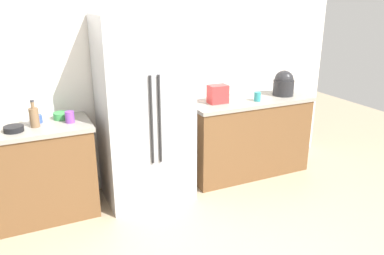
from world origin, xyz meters
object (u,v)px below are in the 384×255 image
Objects in this scene: cup_b at (257,97)px; bowl_c at (61,116)px; rice_cooker at (284,84)px; cup_a at (37,119)px; bowl_a at (14,129)px; bottle_b at (34,117)px; refrigerator at (145,111)px; toaster at (218,94)px; cup_c at (70,117)px.

bowl_c is at bearing 173.56° from cup_b.
rice_cooker reaches higher than cup_a.
bowl_a is (-2.94, -0.07, -0.11)m from rice_cooker.
bottle_b is 0.13m from cup_a.
bowl_a is at bearing -178.13° from refrigerator.
toaster reaches higher than cup_b.
refrigerator reaches higher than rice_cooker.
refrigerator is at bearing -1.10° from cup_c.
cup_a is 0.62× the size of bowl_c.
rice_cooker is 1.19× the size of bottle_b.
refrigerator reaches higher than cup_b.
rice_cooker reaches higher than cup_b.
bottle_b reaches higher than bowl_c.
cup_a is 0.22m from bowl_c.
bowl_a is at bearing -162.11° from bottle_b.
bowl_c is (-0.78, 0.17, 0.01)m from refrigerator.
toaster is at bearing 165.13° from cup_b.
cup_b reaches higher than cup_a.
cup_b reaches higher than bowl_c.
refrigerator reaches higher than cup_c.
refrigerator is 18.07× the size of cup_b.
refrigerator is 20.24× the size of cup_a.
cup_b is 0.70× the size of bowl_c.
bottle_b is at bearing -101.32° from cup_a.
rice_cooker is 1.77× the size of bowl_a.
cup_a is at bearing 177.75° from rice_cooker.
cup_a reaches higher than bowl_c.
bottle_b is at bearing -179.13° from toaster.
refrigerator is 7.57× the size of bottle_b.
bottle_b is (-1.03, 0.02, 0.07)m from refrigerator.
refrigerator is at bearing -11.91° from bowl_c.
bottle_b is 0.31m from cup_c.
rice_cooker is 2.77× the size of cup_c.
refrigerator is 9.05× the size of toaster.
rice_cooker is (1.74, 0.03, 0.11)m from refrigerator.
bowl_c is (-0.06, 0.15, -0.02)m from cup_c.
cup_b is at bearing -6.44° from bowl_c.
bowl_c reaches higher than bowl_a.
bottle_b is 1.67× the size of bowl_c.
rice_cooker is at bearing 1.35° from bowl_a.
toaster is 0.46m from cup_b.
toaster is at bearing 3.13° from refrigerator.
rice_cooker is 2.76m from bottle_b.
cup_b is 0.62× the size of bowl_a.
cup_a is at bearing 172.16° from refrigerator.
toaster reaches higher than cup_a.
toaster is 2.07m from bowl_a.
cup_a is 0.89× the size of cup_b.
cup_c is at bearing -68.28° from bowl_c.
refrigerator is 6.36× the size of rice_cooker.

